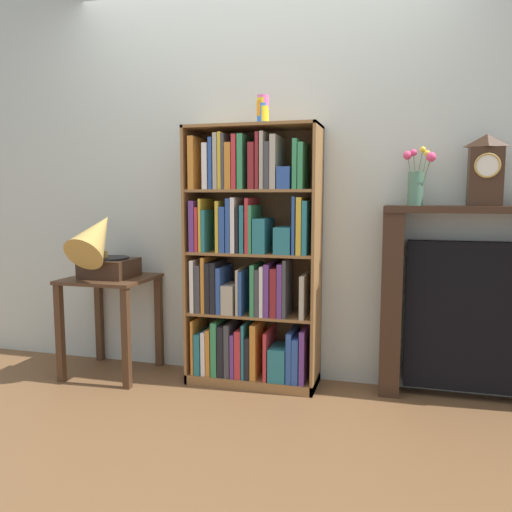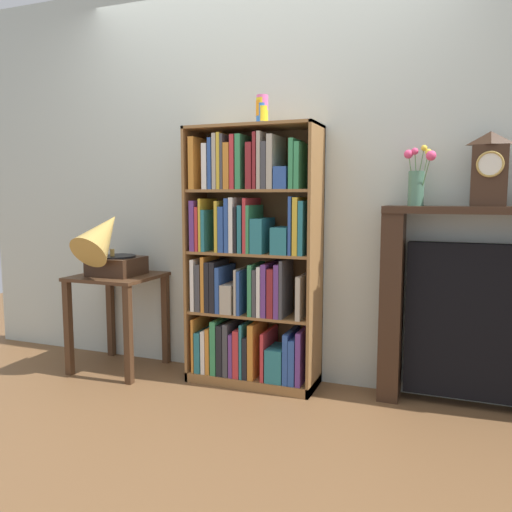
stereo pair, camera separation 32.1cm
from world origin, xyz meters
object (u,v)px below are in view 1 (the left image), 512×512
object	(u,v)px
bookshelf	(250,267)
fireplace_mantel	(478,307)
mantel_clock	(486,170)
gramophone	(101,247)
flower_vase	(417,181)
cup_stack	(263,110)
side_table_left	(111,301)

from	to	relation	value
bookshelf	fireplace_mantel	distance (m)	1.36
fireplace_mantel	mantel_clock	distance (m)	0.78
gramophone	flower_vase	xyz separation A→B (m)	(1.92, 0.24, 0.41)
cup_stack	gramophone	xyz separation A→B (m)	(-1.03, -0.16, -0.83)
cup_stack	gramophone	size ratio (longest dim) A/B	0.33
gramophone	flower_vase	world-z (taller)	flower_vase
cup_stack	side_table_left	size ratio (longest dim) A/B	0.26
flower_vase	mantel_clock	bearing A→B (deg)	-0.19
bookshelf	fireplace_mantel	bearing A→B (deg)	3.61
bookshelf	cup_stack	world-z (taller)	cup_stack
side_table_left	gramophone	distance (m)	0.38
side_table_left	gramophone	bearing A→B (deg)	-90.00
gramophone	mantel_clock	distance (m)	2.34
cup_stack	fireplace_mantel	size ratio (longest dim) A/B	0.15
cup_stack	fireplace_mantel	xyz separation A→B (m)	(1.26, 0.10, -1.14)
fireplace_mantel	mantel_clock	bearing A→B (deg)	-96.07
cup_stack	flower_vase	xyz separation A→B (m)	(0.89, 0.09, -0.42)
bookshelf	flower_vase	xyz separation A→B (m)	(0.98, 0.07, 0.53)
cup_stack	side_table_left	distance (m)	1.58
side_table_left	bookshelf	bearing A→B (deg)	5.00
side_table_left	fireplace_mantel	xyz separation A→B (m)	(2.29, 0.17, 0.06)
side_table_left	gramophone	xyz separation A→B (m)	(-0.00, -0.09, 0.37)
side_table_left	flower_vase	xyz separation A→B (m)	(1.92, 0.15, 0.78)
side_table_left	fireplace_mantel	distance (m)	2.29
bookshelf	cup_stack	bearing A→B (deg)	-12.90
cup_stack	gramophone	bearing A→B (deg)	-171.33
side_table_left	mantel_clock	size ratio (longest dim) A/B	1.66
side_table_left	cup_stack	bearing A→B (deg)	3.48
gramophone	mantel_clock	world-z (taller)	mantel_clock
gramophone	flower_vase	bearing A→B (deg)	7.19
bookshelf	flower_vase	world-z (taller)	bookshelf
cup_stack	side_table_left	world-z (taller)	cup_stack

